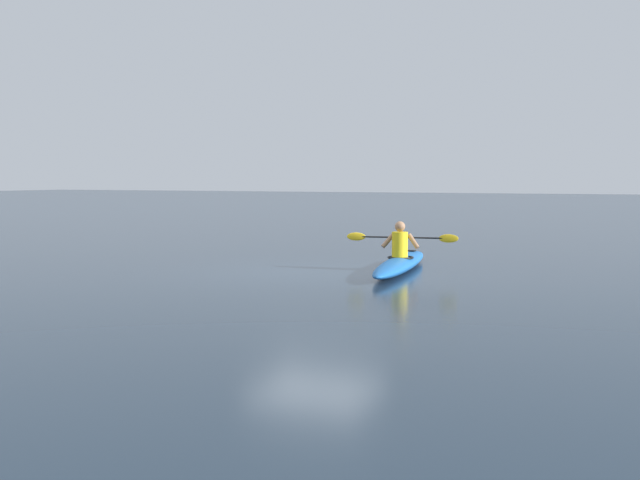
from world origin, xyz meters
name	(u,v)px	position (x,y,z in m)	size (l,w,h in m)	color
ground_plane	(316,273)	(0.00, 0.00, 0.00)	(160.00, 160.00, 0.00)	#1E2D3D
kayak	(401,264)	(-1.44, -1.02, 0.15)	(1.31, 4.81, 0.29)	#1959A5
kayaker	(400,241)	(-1.45, -0.95, 0.61)	(2.30, 0.56, 0.73)	yellow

